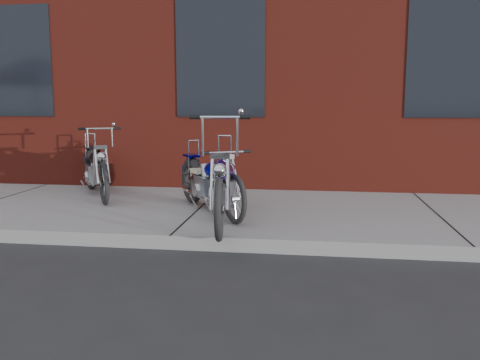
# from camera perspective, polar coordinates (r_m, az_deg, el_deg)

# --- Properties ---
(ground) EXTENTS (120.00, 120.00, 0.00)m
(ground) POSITION_cam_1_polar(r_m,az_deg,el_deg) (5.38, -7.85, -7.77)
(ground) COLOR #252526
(ground) RESTS_ON ground
(sidewalk) EXTENTS (22.00, 3.00, 0.15)m
(sidewalk) POSITION_cam_1_polar(r_m,az_deg,el_deg) (6.77, -4.39, -3.67)
(sidewalk) COLOR gray
(sidewalk) RESTS_ON ground
(building_brick) EXTENTS (22.00, 10.00, 8.00)m
(building_brick) POSITION_cam_1_polar(r_m,az_deg,el_deg) (13.28, 1.80, 19.36)
(building_brick) COLOR maroon
(building_brick) RESTS_ON ground
(chopper_purple) EXTENTS (0.55, 2.20, 1.24)m
(chopper_purple) POSITION_cam_1_polar(r_m,az_deg,el_deg) (5.82, -1.94, -0.91)
(chopper_purple) COLOR black
(chopper_purple) RESTS_ON sidewalk
(chopper_blue) EXTENTS (1.18, 1.72, 0.87)m
(chopper_blue) POSITION_cam_1_polar(r_m,az_deg,el_deg) (6.40, -3.41, -0.41)
(chopper_blue) COLOR black
(chopper_blue) RESTS_ON sidewalk
(chopper_third) EXTENTS (1.14, 1.80, 1.04)m
(chopper_third) POSITION_cam_1_polar(r_m,az_deg,el_deg) (7.83, -15.83, 0.98)
(chopper_third) COLOR black
(chopper_third) RESTS_ON sidewalk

